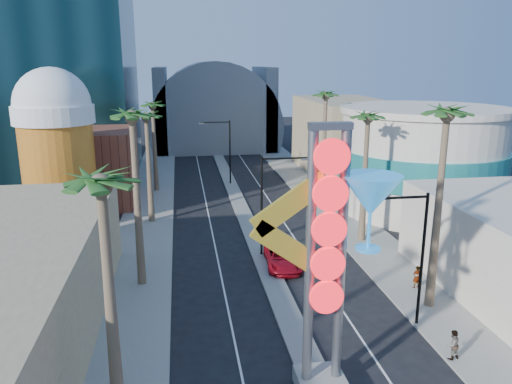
% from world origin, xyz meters
% --- Properties ---
extents(sidewalk_west, '(5.00, 100.00, 0.15)m').
position_xyz_m(sidewalk_west, '(-9.50, 35.00, 0.07)').
color(sidewalk_west, gray).
rests_on(sidewalk_west, ground).
extents(sidewalk_east, '(5.00, 100.00, 0.15)m').
position_xyz_m(sidewalk_east, '(9.50, 35.00, 0.07)').
color(sidewalk_east, gray).
rests_on(sidewalk_east, ground).
extents(median, '(1.60, 84.00, 0.15)m').
position_xyz_m(median, '(0.00, 38.00, 0.07)').
color(median, gray).
rests_on(median, ground).
extents(brick_filler_west, '(10.00, 10.00, 8.00)m').
position_xyz_m(brick_filler_west, '(-16.00, 38.00, 4.00)').
color(brick_filler_west, brown).
rests_on(brick_filler_west, ground).
extents(filler_east, '(10.00, 20.00, 10.00)m').
position_xyz_m(filler_east, '(16.00, 48.00, 5.00)').
color(filler_east, '#988862').
rests_on(filler_east, ground).
extents(beer_mug, '(7.00, 7.00, 14.50)m').
position_xyz_m(beer_mug, '(-17.00, 30.00, 7.84)').
color(beer_mug, '#AA4F16').
rests_on(beer_mug, ground).
extents(turquoise_building, '(16.60, 16.60, 10.60)m').
position_xyz_m(turquoise_building, '(18.00, 30.00, 5.25)').
color(turquoise_building, beige).
rests_on(turquoise_building, ground).
extents(canopy, '(22.00, 16.00, 22.00)m').
position_xyz_m(canopy, '(0.00, 72.00, 4.31)').
color(canopy, slate).
rests_on(canopy, ground).
extents(neon_sign, '(6.53, 2.60, 12.55)m').
position_xyz_m(neon_sign, '(0.82, 2.96, 7.31)').
color(neon_sign, gray).
rests_on(neon_sign, ground).
extents(streetlight_0, '(3.79, 0.25, 8.00)m').
position_xyz_m(streetlight_0, '(0.55, 20.00, 4.88)').
color(streetlight_0, black).
rests_on(streetlight_0, ground).
extents(streetlight_1, '(3.79, 0.25, 8.00)m').
position_xyz_m(streetlight_1, '(-0.55, 44.00, 4.88)').
color(streetlight_1, black).
rests_on(streetlight_1, ground).
extents(streetlight_2, '(3.45, 0.25, 8.00)m').
position_xyz_m(streetlight_2, '(6.72, 8.00, 4.83)').
color(streetlight_2, black).
rests_on(streetlight_2, ground).
extents(palm_0, '(2.40, 2.40, 11.70)m').
position_xyz_m(palm_0, '(-9.00, 2.00, 9.93)').
color(palm_0, brown).
rests_on(palm_0, ground).
extents(palm_1, '(2.40, 2.40, 12.70)m').
position_xyz_m(palm_1, '(-9.00, 16.00, 10.82)').
color(palm_1, brown).
rests_on(palm_1, ground).
extents(palm_2, '(2.40, 2.40, 11.20)m').
position_xyz_m(palm_2, '(-9.00, 30.00, 9.48)').
color(palm_2, brown).
rests_on(palm_2, ground).
extents(palm_3, '(2.40, 2.40, 11.20)m').
position_xyz_m(palm_3, '(-9.00, 42.00, 9.48)').
color(palm_3, brown).
rests_on(palm_3, ground).
extents(palm_5, '(2.40, 2.40, 13.20)m').
position_xyz_m(palm_5, '(9.00, 10.00, 11.27)').
color(palm_5, brown).
rests_on(palm_5, ground).
extents(palm_6, '(2.40, 2.40, 11.70)m').
position_xyz_m(palm_6, '(9.00, 22.00, 9.93)').
color(palm_6, brown).
rests_on(palm_6, ground).
extents(palm_7, '(2.40, 2.40, 12.70)m').
position_xyz_m(palm_7, '(9.00, 34.00, 10.82)').
color(palm_7, brown).
rests_on(palm_7, ground).
extents(red_pickup, '(2.83, 5.52, 1.49)m').
position_xyz_m(red_pickup, '(1.22, 17.64, 0.75)').
color(red_pickup, '#A30C1A').
rests_on(red_pickup, ground).
extents(pedestrian_a, '(0.62, 0.45, 1.57)m').
position_xyz_m(pedestrian_a, '(9.30, 12.42, 0.93)').
color(pedestrian_a, gray).
rests_on(pedestrian_a, sidewalk_east).
extents(pedestrian_b, '(0.90, 0.77, 1.60)m').
position_xyz_m(pedestrian_b, '(7.30, 4.33, 0.95)').
color(pedestrian_b, gray).
rests_on(pedestrian_b, sidewalk_east).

